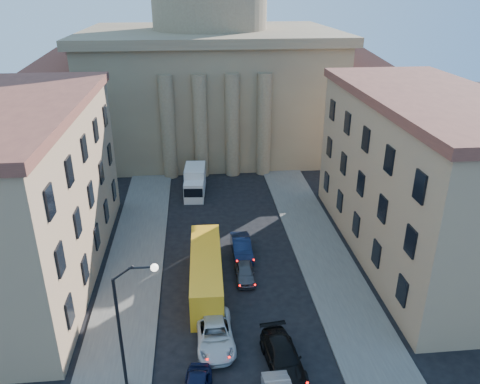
{
  "coord_description": "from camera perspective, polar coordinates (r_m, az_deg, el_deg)",
  "views": [
    {
      "loc": [
        -2.67,
        -14.04,
        22.79
      ],
      "look_at": [
        0.44,
        17.35,
        8.75
      ],
      "focal_mm": 35.0,
      "sensor_mm": 36.0,
      "label": 1
    }
  ],
  "objects": [
    {
      "name": "city_bus",
      "position": [
        38.33,
        -4.14,
        -9.61
      ],
      "size": [
        2.71,
        10.73,
        3.01
      ],
      "rotation": [
        0.0,
        0.0,
        -0.02
      ],
      "color": "#FFAB1C",
      "rests_on": "ground"
    },
    {
      "name": "street_lamp",
      "position": [
        28.48,
        -13.55,
        -14.74
      ],
      "size": [
        2.62,
        0.44,
        8.83
      ],
      "color": "black",
      "rests_on": "ground"
    },
    {
      "name": "sidewalk_left",
      "position": [
        39.71,
        -13.32,
        -11.65
      ],
      "size": [
        5.0,
        60.0,
        0.15
      ],
      "primitive_type": "cube",
      "color": "#504F49",
      "rests_on": "ground"
    },
    {
      "name": "car_right_distant",
      "position": [
        43.04,
        0.18,
        -6.75
      ],
      "size": [
        1.78,
        4.84,
        1.58
      ],
      "primitive_type": "imported",
      "rotation": [
        0.0,
        0.0,
        0.02
      ],
      "color": "#0E1833",
      "rests_on": "ground"
    },
    {
      "name": "car_right_mid",
      "position": [
        32.16,
        5.23,
        -19.36
      ],
      "size": [
        2.72,
        5.48,
        1.53
      ],
      "primitive_type": "imported",
      "rotation": [
        0.0,
        0.0,
        0.11
      ],
      "color": "black",
      "rests_on": "ground"
    },
    {
      "name": "church",
      "position": [
        70.42,
        -3.54,
        15.04
      ],
      "size": [
        68.02,
        28.76,
        36.6
      ],
      "color": "brown",
      "rests_on": "ground"
    },
    {
      "name": "sidewalk_right",
      "position": [
        40.84,
        11.42,
        -10.35
      ],
      "size": [
        5.0,
        60.0,
        0.15
      ],
      "primitive_type": "cube",
      "color": "#504F49",
      "rests_on": "ground"
    },
    {
      "name": "building_left",
      "position": [
        41.72,
        -25.28,
        -0.04
      ],
      "size": [
        11.6,
        26.6,
        14.7
      ],
      "color": "#9E7C5D",
      "rests_on": "ground"
    },
    {
      "name": "box_truck",
      "position": [
        55.17,
        -5.53,
        1.18
      ],
      "size": [
        2.67,
        5.92,
        3.17
      ],
      "rotation": [
        0.0,
        0.0,
        -0.07
      ],
      "color": "silver",
      "rests_on": "ground"
    },
    {
      "name": "car_left_mid",
      "position": [
        33.7,
        -3.08,
        -16.86
      ],
      "size": [
        2.72,
        5.59,
        1.53
      ],
      "primitive_type": "imported",
      "rotation": [
        0.0,
        0.0,
        0.03
      ],
      "color": "silver",
      "rests_on": "ground"
    },
    {
      "name": "building_right",
      "position": [
        43.84,
        21.44,
        1.75
      ],
      "size": [
        11.6,
        26.6,
        14.7
      ],
      "color": "#9E7C5D",
      "rests_on": "ground"
    },
    {
      "name": "car_right_far",
      "position": [
        39.89,
        0.58,
        -9.7
      ],
      "size": [
        1.62,
        3.9,
        1.32
      ],
      "primitive_type": "imported",
      "rotation": [
        0.0,
        0.0,
        -0.01
      ],
      "color": "#49494E",
      "rests_on": "ground"
    }
  ]
}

